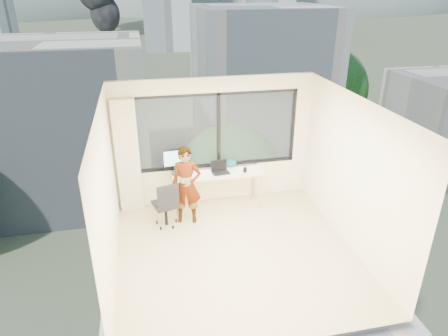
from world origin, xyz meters
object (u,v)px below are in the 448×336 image
object	(u,v)px
game_console	(184,170)
handbag	(231,163)
person	(186,186)
desk	(217,189)
monitor	(176,161)
chair	(165,203)
laptop	(221,168)

from	to	relation	value
game_console	handbag	world-z (taller)	handbag
person	handbag	size ratio (longest dim) A/B	6.46
desk	monitor	world-z (taller)	monitor
chair	handbag	bearing A→B (deg)	11.57
monitor	handbag	xyz separation A→B (m)	(1.13, 0.10, -0.18)
monitor	game_console	bearing A→B (deg)	20.56
person	game_console	world-z (taller)	person
handbag	laptop	bearing A→B (deg)	-123.88
laptop	handbag	distance (m)	0.36
monitor	laptop	world-z (taller)	monitor
monitor	laptop	xyz separation A→B (m)	(0.87, -0.14, -0.16)
chair	monitor	distance (m)	0.89
game_console	laptop	xyz separation A→B (m)	(0.70, -0.22, 0.07)
person	game_console	distance (m)	0.65
desk	handbag	bearing A→B (deg)	32.73
desk	monitor	size ratio (longest dim) A/B	3.32
person	handbag	xyz separation A→B (m)	(1.01, 0.67, 0.08)
chair	handbag	size ratio (longest dim) A/B	4.02
chair	person	xyz separation A→B (m)	(0.42, 0.07, 0.29)
chair	person	bearing A→B (deg)	-6.72
game_console	handbag	size ratio (longest dim) A/B	1.42
desk	game_console	size ratio (longest dim) A/B	5.36
chair	game_console	xyz separation A→B (m)	(0.46, 0.72, 0.32)
monitor	game_console	xyz separation A→B (m)	(0.16, 0.08, -0.23)
monitor	handbag	bearing A→B (deg)	-0.80
monitor	handbag	world-z (taller)	monitor
person	laptop	size ratio (longest dim) A/B	4.33
monitor	chair	bearing A→B (deg)	-120.63
monitor	game_console	size ratio (longest dim) A/B	1.62
desk	laptop	distance (m)	0.49
game_console	desk	bearing A→B (deg)	-28.11
game_console	laptop	size ratio (longest dim) A/B	0.95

